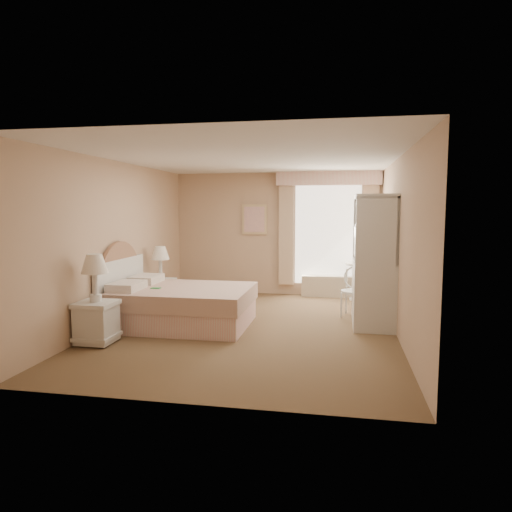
% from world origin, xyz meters
% --- Properties ---
extents(room, '(4.21, 5.51, 2.51)m').
position_xyz_m(room, '(0.00, 0.00, 1.25)').
color(room, brown).
rests_on(room, ground).
extents(window, '(2.05, 0.22, 2.51)m').
position_xyz_m(window, '(1.05, 2.65, 1.34)').
color(window, white).
rests_on(window, room).
extents(framed_art, '(0.52, 0.04, 0.62)m').
position_xyz_m(framed_art, '(-0.45, 2.71, 1.55)').
color(framed_art, tan).
rests_on(framed_art, room).
extents(bed, '(2.06, 1.54, 1.37)m').
position_xyz_m(bed, '(-1.13, -0.06, 0.33)').
color(bed, pink).
rests_on(bed, room).
extents(nightstand_near, '(0.48, 0.48, 1.17)m').
position_xyz_m(nightstand_near, '(-1.84, -1.17, 0.44)').
color(nightstand_near, silver).
rests_on(nightstand_near, room).
extents(nightstand_far, '(0.45, 0.45, 1.09)m').
position_xyz_m(nightstand_far, '(-1.84, 1.04, 0.41)').
color(nightstand_far, silver).
rests_on(nightstand_far, room).
extents(round_table, '(0.69, 0.69, 0.73)m').
position_xyz_m(round_table, '(1.75, 2.40, 0.49)').
color(round_table, silver).
rests_on(round_table, room).
extents(cafe_chair, '(0.49, 0.49, 0.83)m').
position_xyz_m(cafe_chair, '(1.54, 1.04, 0.48)').
color(cafe_chair, silver).
rests_on(cafe_chair, room).
extents(armoire, '(0.60, 1.19, 1.98)m').
position_xyz_m(armoire, '(1.81, 0.54, 0.82)').
color(armoire, silver).
rests_on(armoire, room).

